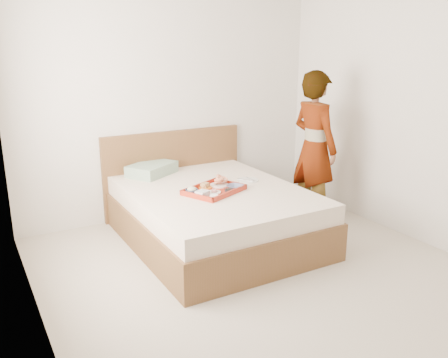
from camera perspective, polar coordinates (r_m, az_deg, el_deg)
ground at (r=3.96m, az=6.10°, el=-12.32°), size 3.50×4.00×0.01m
wall_back at (r=5.27m, az=-6.40°, el=9.65°), size 3.50×0.01×2.60m
wall_left at (r=2.89m, az=-22.64°, el=3.26°), size 0.01×4.00×2.60m
wall_right at (r=4.78m, az=24.07°, el=7.73°), size 0.01×4.00×2.60m
bed at (r=4.62m, az=-1.16°, el=-4.38°), size 1.65×2.00×0.53m
headboard at (r=5.39m, az=-6.11°, el=0.87°), size 1.65×0.06×0.95m
pillow at (r=5.09m, az=-8.76°, el=1.19°), size 0.61×0.55×0.12m
tray at (r=4.44m, az=-1.22°, el=-1.31°), size 0.65×0.57×0.05m
prawn_plate at (r=4.60m, az=-0.55°, el=-0.74°), size 0.24×0.24×0.01m
navy_bowl_big at (r=4.50m, az=1.36°, el=-0.96°), size 0.20×0.20×0.04m
sauce_dish at (r=4.39m, az=0.60°, el=-1.44°), size 0.10×0.10×0.03m
meat_plate at (r=4.38m, az=-1.25°, el=-1.63°), size 0.17×0.17×0.01m
bread_plate at (r=4.53m, az=-2.28°, el=-1.03°), size 0.17×0.17×0.01m
salad_bowl at (r=4.38m, az=-3.94°, el=-1.47°), size 0.16×0.16×0.04m
plastic_tub at (r=4.28m, az=-2.64°, el=-1.76°), size 0.14×0.13×0.05m
cheese_round at (r=4.23m, az=-1.24°, el=-2.13°), size 0.10×0.10×0.03m
dinner_plate at (r=4.82m, az=2.92°, el=-0.14°), size 0.25×0.25×0.01m
person at (r=5.10m, az=10.92°, el=3.72°), size 0.42×0.62×1.63m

